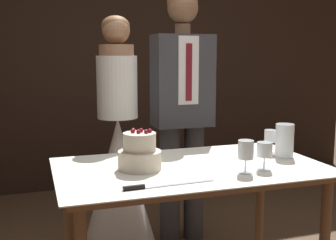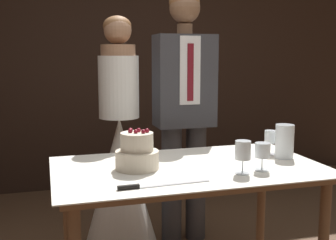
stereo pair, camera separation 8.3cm
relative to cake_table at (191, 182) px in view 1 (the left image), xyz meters
The scene contains 10 objects.
wall_back 2.48m from the cake_table, 87.65° to the left, with size 5.57×0.12×2.92m, color black.
cake_table is the anchor object (origin of this frame).
tiered_cake 0.33m from the cake_table, behind, with size 0.23×0.23×0.22m.
cake_knife 0.44m from the cake_table, 135.62° to the right, with size 0.44×0.04×0.02m.
wine_glass_near 0.37m from the cake_table, 45.48° to the right, with size 0.08×0.08×0.17m.
wine_glass_middle 0.61m from the cake_table, 12.05° to the left, with size 0.07×0.07×0.15m.
wine_glass_far 0.43m from the cake_table, 29.49° to the right, with size 0.08×0.08×0.15m.
hurricane_candle 0.62m from the cake_table, ahead, with size 0.11×0.11×0.20m.
bride 0.84m from the cake_table, 106.74° to the left, with size 0.54×0.54×1.66m.
groom 0.90m from the cake_table, 73.25° to the left, with size 0.43×0.25×1.83m.
Camera 1 is at (-0.91, -1.99, 1.40)m, focal length 45.00 mm.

